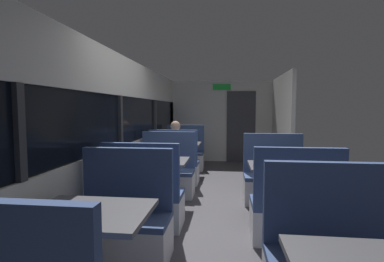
{
  "coord_description": "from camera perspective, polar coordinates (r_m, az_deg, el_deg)",
  "views": [
    {
      "loc": [
        0.12,
        -4.1,
        1.5
      ],
      "look_at": [
        -0.5,
        1.17,
        1.1
      ],
      "focal_mm": 26.99,
      "sensor_mm": 36.0,
      "label": 1
    }
  ],
  "objects": [
    {
      "name": "ground_plane",
      "position": [
        4.37,
        4.9,
        -15.9
      ],
      "size": [
        3.3,
        9.2,
        0.02
      ],
      "primitive_type": "cube",
      "color": "#423F44"
    },
    {
      "name": "bench_rear_aisle_facing_end",
      "position": [
        3.57,
        19.54,
        -15.08
      ],
      "size": [
        0.95,
        0.5,
        1.1
      ],
      "color": "silver",
      "rests_on": "ground_plane"
    },
    {
      "name": "bench_near_window_facing_entry",
      "position": [
        3.12,
        -13.46,
        -17.88
      ],
      "size": [
        0.95,
        0.5,
        1.1
      ],
      "color": "silver",
      "rests_on": "ground_plane"
    },
    {
      "name": "carriage_end_bulkhead",
      "position": [
        8.3,
        6.26,
        1.83
      ],
      "size": [
        2.9,
        0.11,
        2.3
      ],
      "color": "beige",
      "rests_on": "ground_plane"
    },
    {
      "name": "dining_table_far_window",
      "position": [
        6.49,
        -2.36,
        -3.27
      ],
      "size": [
        0.9,
        0.7,
        0.74
      ],
      "color": "#9E9EA3",
      "rests_on": "ground_plane"
    },
    {
      "name": "carriage_aisle_panel_right",
      "position": [
        7.23,
        17.28,
        1.38
      ],
      "size": [
        0.08,
        2.4,
        2.3
      ],
      "primitive_type": "cube",
      "color": "beige",
      "rests_on": "ground_plane"
    },
    {
      "name": "dining_table_mid_window",
      "position": [
        4.39,
        -6.85,
        -7.01
      ],
      "size": [
        0.9,
        0.7,
        0.74
      ],
      "color": "#9E9EA3",
      "rests_on": "ground_plane"
    },
    {
      "name": "bench_mid_window_facing_entry",
      "position": [
        5.12,
        -4.97,
        -8.9
      ],
      "size": [
        0.95,
        0.5,
        1.1
      ],
      "color": "silver",
      "rests_on": "ground_plane"
    },
    {
      "name": "bench_far_window_facing_end",
      "position": [
        5.87,
        -3.43,
        -7.19
      ],
      "size": [
        0.95,
        0.5,
        1.1
      ],
      "color": "silver",
      "rests_on": "ground_plane"
    },
    {
      "name": "seated_passenger",
      "position": [
        5.9,
        -3.32,
        -5.06
      ],
      "size": [
        0.47,
        0.55,
        1.26
      ],
      "color": "#26262D",
      "rests_on": "ground_plane"
    },
    {
      "name": "carriage_window_panel_left",
      "position": [
        4.4,
        -14.23,
        -0.9
      ],
      "size": [
        0.09,
        8.48,
        2.3
      ],
      "color": "beige",
      "rests_on": "ground_plane"
    },
    {
      "name": "bench_rear_aisle_facing_entry",
      "position": [
        4.89,
        15.85,
        -9.7
      ],
      "size": [
        0.95,
        0.5,
        1.1
      ],
      "color": "silver",
      "rests_on": "ground_plane"
    },
    {
      "name": "bench_mid_window_facing_end",
      "position": [
        3.81,
        -9.34,
        -13.63
      ],
      "size": [
        0.95,
        0.5,
        1.1
      ],
      "color": "silver",
      "rests_on": "ground_plane"
    },
    {
      "name": "dining_table_rear_aisle",
      "position": [
        4.15,
        17.49,
        -7.84
      ],
      "size": [
        0.9,
        0.7,
        0.74
      ],
      "color": "#9E9EA3",
      "rests_on": "ground_plane"
    },
    {
      "name": "bench_far_window_facing_entry",
      "position": [
        7.22,
        -1.48,
        -4.98
      ],
      "size": [
        0.95,
        0.5,
        1.1
      ],
      "color": "silver",
      "rests_on": "ground_plane"
    },
    {
      "name": "dining_table_near_window",
      "position": [
        2.41,
        -19.58,
        -16.9
      ],
      "size": [
        0.9,
        0.7,
        0.74
      ],
      "color": "#9E9EA3",
      "rests_on": "ground_plane"
    }
  ]
}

